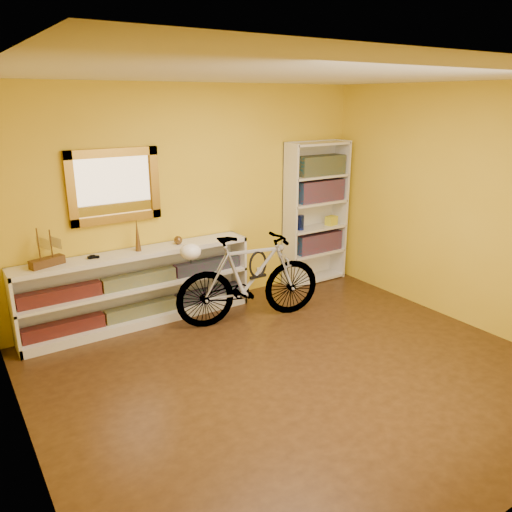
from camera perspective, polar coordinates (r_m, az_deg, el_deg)
floor at (r=4.77m, az=4.73°, el=-13.17°), size 4.50×4.00×0.01m
ceiling at (r=4.10m, az=5.70°, el=19.94°), size 4.50×4.00×0.01m
back_wall at (r=5.91m, az=-6.99°, el=6.45°), size 4.50×0.01×2.60m
left_wall at (r=3.41m, az=-26.17°, el=-3.67°), size 0.01×4.00×2.60m
right_wall at (r=5.89m, az=22.75°, el=5.17°), size 0.01×4.00×2.60m
gilt_mirror at (r=5.49m, az=-15.88°, el=7.70°), size 0.98×0.06×0.78m
wall_socket at (r=6.61m, az=0.43°, el=-1.66°), size 0.09×0.02×0.09m
console_unit at (r=5.68m, az=-13.19°, el=-3.56°), size 2.60×0.35×0.85m
cd_row_lower at (r=5.76m, az=-12.94°, el=-5.99°), size 2.50×0.13×0.14m
cd_row_upper at (r=5.63m, az=-13.19°, el=-2.58°), size 2.50×0.13×0.14m
model_ship at (r=5.27m, az=-22.97°, el=0.99°), size 0.36×0.22×0.40m
toy_car at (r=5.42m, az=-18.07°, el=-0.26°), size 0.00×0.00×0.00m
bronze_ornament at (r=5.50m, az=-13.41°, el=2.39°), size 0.06×0.06×0.36m
decorative_orb at (r=5.71m, az=-8.89°, el=1.80°), size 0.10×0.10×0.10m
bookcase at (r=6.77m, az=6.84°, el=4.85°), size 0.90×0.30×1.90m
book_row_a at (r=6.90m, az=7.03°, el=1.62°), size 0.70×0.22×0.26m
book_row_b at (r=6.74m, az=7.26°, el=7.43°), size 0.70×0.22×0.28m
book_row_c at (r=6.69m, az=7.37°, el=10.25°), size 0.70×0.22×0.25m
travel_mug at (r=6.61m, az=5.12°, el=3.83°), size 0.09×0.09×0.20m
red_tin at (r=6.56m, az=5.50°, el=9.90°), size 0.19×0.19×0.19m
yellow_bag at (r=6.93m, az=8.60°, el=4.03°), size 0.18×0.14×0.12m
bicycle at (r=5.58m, az=-0.75°, el=-2.55°), size 0.79×1.78×1.02m
helmet at (r=5.28m, az=-7.50°, el=0.50°), size 0.23×0.22×0.17m
u_lock at (r=5.57m, az=0.22°, el=-0.95°), size 0.23×0.02×0.23m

